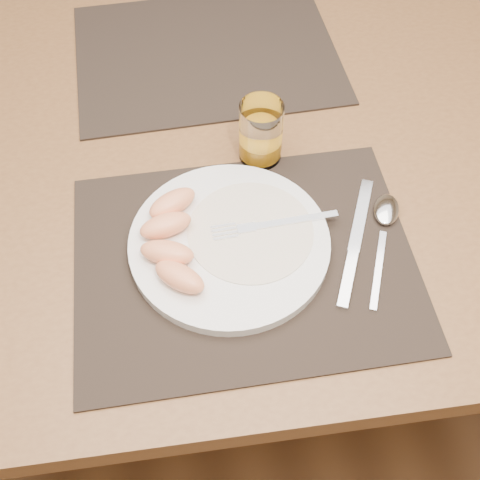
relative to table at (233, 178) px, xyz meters
name	(u,v)px	position (x,y,z in m)	size (l,w,h in m)	color
ground	(235,350)	(0.00, 0.00, -0.67)	(5.00, 5.00, 0.00)	brown
table	(233,178)	(0.00, 0.00, 0.00)	(1.40, 0.90, 0.75)	brown
placemat_near	(245,260)	(-0.01, -0.22, 0.09)	(0.45, 0.35, 0.00)	black
placemat_far	(207,53)	(-0.02, 0.22, 0.09)	(0.45, 0.35, 0.00)	black
plate	(229,243)	(-0.03, -0.20, 0.10)	(0.27, 0.27, 0.02)	white
plate_dressing	(251,231)	(0.00, -0.19, 0.10)	(0.17, 0.17, 0.00)	white
fork	(264,225)	(0.02, -0.18, 0.11)	(0.18, 0.03, 0.00)	silver
knife	(353,251)	(0.13, -0.23, 0.09)	(0.10, 0.21, 0.01)	silver
spoon	(385,218)	(0.19, -0.18, 0.09)	(0.09, 0.19, 0.01)	silver
juice_glass	(261,135)	(0.04, -0.04, 0.13)	(0.06, 0.06, 0.10)	white
grapefruit_wedges	(171,239)	(-0.11, -0.19, 0.12)	(0.09, 0.19, 0.03)	#FF9F68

